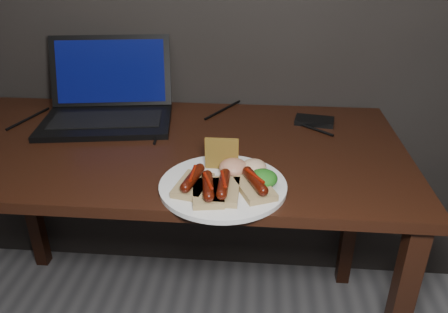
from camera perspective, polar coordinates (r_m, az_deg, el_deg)
desk at (r=1.34m, az=-7.59°, el=-1.69°), size 1.40×0.70×0.75m
laptop at (r=1.50m, az=-14.88°, el=6.78°), size 0.45×0.40×0.25m
hard_drive at (r=1.45m, az=11.73°, el=4.58°), size 0.13×0.09×0.02m
desk_cables at (r=1.45m, az=-6.85°, el=4.70°), size 1.02×0.40×0.01m
plate at (r=1.06m, az=-0.14°, el=-3.82°), size 0.38×0.38×0.01m
bread_sausage_left at (r=1.03m, az=-4.08°, el=-3.33°), size 0.09×0.13×0.04m
bread_sausage_center at (r=1.00m, az=-0.06°, el=-4.14°), size 0.07×0.12×0.04m
bread_sausage_right at (r=1.02m, az=4.04°, el=-3.73°), size 0.11×0.13×0.04m
bread_sausage_extra at (r=1.00m, az=-2.10°, el=-4.37°), size 0.09×0.12×0.04m
crispbread at (r=1.10m, az=-0.30°, el=0.38°), size 0.09×0.01×0.08m
salad_greens at (r=1.04m, az=5.12°, el=-2.85°), size 0.07×0.07×0.04m
salsa_mound at (r=1.09m, az=1.25°, el=-1.41°), size 0.07×0.07×0.04m
coleslaw_mound at (r=1.09m, az=3.92°, el=-1.37°), size 0.06×0.06×0.04m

